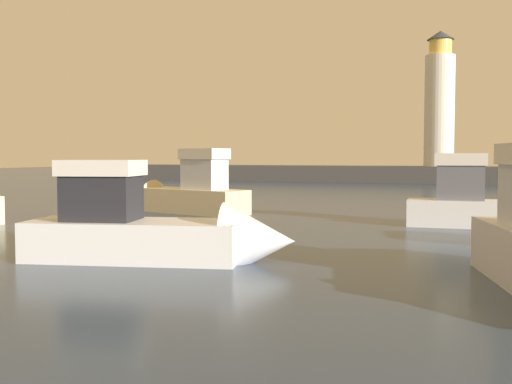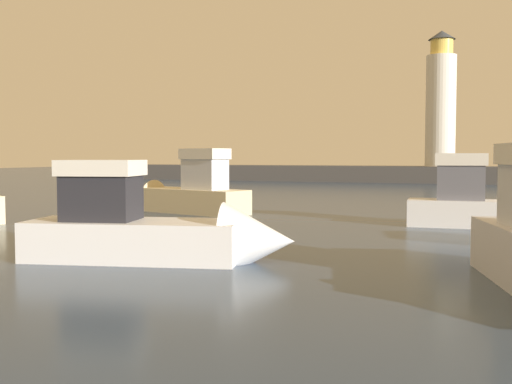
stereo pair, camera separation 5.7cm
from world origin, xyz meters
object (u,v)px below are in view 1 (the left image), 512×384
at_px(lighthouse, 440,103).
at_px(motorboat_0, 490,205).
at_px(motorboat_1, 166,231).
at_px(motorboat_3, 182,193).

bearing_deg(lighthouse, motorboat_0, -82.85).
distance_m(motorboat_1, motorboat_3, 15.58).
xyz_separation_m(lighthouse, motorboat_0, (5.56, -44.33, -8.08)).
relative_size(motorboat_1, motorboat_3, 0.97).
distance_m(motorboat_0, motorboat_3, 15.72).
bearing_deg(motorboat_1, motorboat_0, 54.44).
height_order(motorboat_1, motorboat_3, motorboat_3).
bearing_deg(motorboat_3, lighthouse, 76.71).
xyz_separation_m(motorboat_1, motorboat_3, (-6.87, 13.98, 0.15)).
distance_m(lighthouse, motorboat_3, 44.50).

